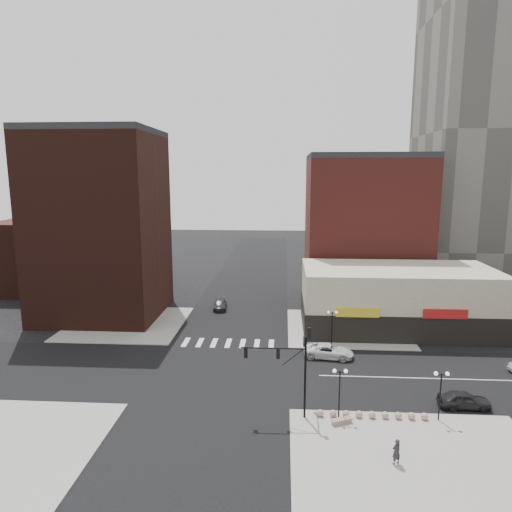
{
  "coord_description": "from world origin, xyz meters",
  "views": [
    {
      "loc": [
        6.39,
        -42.82,
        19.69
      ],
      "look_at": [
        3.35,
        5.73,
        11.0
      ],
      "focal_mm": 32.0,
      "sensor_mm": 36.0,
      "label": 1
    }
  ],
  "objects_px": {
    "street_lamp_se_b": "(441,383)",
    "dark_sedan_north": "(220,305)",
    "traffic_signal": "(293,359)",
    "dark_sedan_east": "(464,400)",
    "street_lamp_se_a": "(340,381)",
    "stone_bench": "(342,421)",
    "pedestrian": "(396,452)",
    "white_suv": "(329,351)",
    "street_lamp_ne": "(332,319)"
  },
  "relations": [
    {
      "from": "traffic_signal",
      "to": "street_lamp_ne",
      "type": "relative_size",
      "value": 1.87
    },
    {
      "from": "white_suv",
      "to": "dark_sedan_east",
      "type": "xyz_separation_m",
      "value": [
        10.53,
        -10.27,
        -0.01
      ]
    },
    {
      "from": "street_lamp_se_b",
      "to": "street_lamp_ne",
      "type": "distance_m",
      "value": 17.46
    },
    {
      "from": "traffic_signal",
      "to": "dark_sedan_north",
      "type": "relative_size",
      "value": 1.68
    },
    {
      "from": "dark_sedan_east",
      "to": "street_lamp_se_b",
      "type": "bearing_deg",
      "value": 129.66
    },
    {
      "from": "pedestrian",
      "to": "white_suv",
      "type": "bearing_deg",
      "value": -108.51
    },
    {
      "from": "dark_sedan_north",
      "to": "stone_bench",
      "type": "bearing_deg",
      "value": -70.69
    },
    {
      "from": "street_lamp_se_b",
      "to": "stone_bench",
      "type": "height_order",
      "value": "street_lamp_se_b"
    },
    {
      "from": "traffic_signal",
      "to": "dark_sedan_east",
      "type": "height_order",
      "value": "traffic_signal"
    },
    {
      "from": "pedestrian",
      "to": "stone_bench",
      "type": "bearing_deg",
      "value": -85.52
    },
    {
      "from": "stone_bench",
      "to": "street_lamp_se_b",
      "type": "bearing_deg",
      "value": -16.6
    },
    {
      "from": "dark_sedan_east",
      "to": "stone_bench",
      "type": "xyz_separation_m",
      "value": [
        -10.78,
        -3.39,
        -0.39
      ]
    },
    {
      "from": "street_lamp_ne",
      "to": "pedestrian",
      "type": "relative_size",
      "value": 2.25
    },
    {
      "from": "street_lamp_se_a",
      "to": "dark_sedan_east",
      "type": "bearing_deg",
      "value": 12.37
    },
    {
      "from": "white_suv",
      "to": "traffic_signal",
      "type": "bearing_deg",
      "value": 169.19
    },
    {
      "from": "dark_sedan_east",
      "to": "pedestrian",
      "type": "distance_m",
      "value": 11.39
    },
    {
      "from": "white_suv",
      "to": "street_lamp_se_a",
      "type": "bearing_deg",
      "value": -174.17
    },
    {
      "from": "dark_sedan_east",
      "to": "stone_bench",
      "type": "relative_size",
      "value": 2.34
    },
    {
      "from": "pedestrian",
      "to": "stone_bench",
      "type": "distance_m",
      "value": 5.9
    },
    {
      "from": "white_suv",
      "to": "pedestrian",
      "type": "relative_size",
      "value": 2.87
    },
    {
      "from": "street_lamp_se_b",
      "to": "white_suv",
      "type": "bearing_deg",
      "value": 121.06
    },
    {
      "from": "street_lamp_se_a",
      "to": "pedestrian",
      "type": "distance_m",
      "value": 7.15
    },
    {
      "from": "traffic_signal",
      "to": "street_lamp_se_a",
      "type": "distance_m",
      "value": 4.12
    },
    {
      "from": "dark_sedan_east",
      "to": "stone_bench",
      "type": "bearing_deg",
      "value": 107.63
    },
    {
      "from": "street_lamp_se_a",
      "to": "street_lamp_ne",
      "type": "relative_size",
      "value": 1.0
    },
    {
      "from": "street_lamp_se_b",
      "to": "white_suv",
      "type": "xyz_separation_m",
      "value": [
        -7.63,
        12.66,
        -2.55
      ]
    },
    {
      "from": "street_lamp_se_b",
      "to": "dark_sedan_north",
      "type": "xyz_separation_m",
      "value": [
        -22.02,
        30.03,
        -2.62
      ]
    },
    {
      "from": "traffic_signal",
      "to": "stone_bench",
      "type": "distance_m",
      "value": 6.15
    },
    {
      "from": "dark_sedan_north",
      "to": "traffic_signal",
      "type": "bearing_deg",
      "value": -76.24
    },
    {
      "from": "street_lamp_se_a",
      "to": "traffic_signal",
      "type": "bearing_deg",
      "value": 177.43
    },
    {
      "from": "street_lamp_ne",
      "to": "pedestrian",
      "type": "xyz_separation_m",
      "value": [
        2.2,
        -21.99,
        -2.25
      ]
    },
    {
      "from": "traffic_signal",
      "to": "dark_sedan_east",
      "type": "distance_m",
      "value": 15.42
    },
    {
      "from": "dark_sedan_east",
      "to": "stone_bench",
      "type": "distance_m",
      "value": 11.3
    },
    {
      "from": "white_suv",
      "to": "dark_sedan_east",
      "type": "relative_size",
      "value": 1.24
    },
    {
      "from": "pedestrian",
      "to": "street_lamp_ne",
      "type": "bearing_deg",
      "value": -111.41
    },
    {
      "from": "street_lamp_se_a",
      "to": "dark_sedan_north",
      "type": "xyz_separation_m",
      "value": [
        -14.02,
        30.03,
        -2.62
      ]
    },
    {
      "from": "street_lamp_se_a",
      "to": "stone_bench",
      "type": "distance_m",
      "value": 3.12
    },
    {
      "from": "traffic_signal",
      "to": "street_lamp_se_b",
      "type": "height_order",
      "value": "traffic_signal"
    },
    {
      "from": "pedestrian",
      "to": "street_lamp_se_b",
      "type": "bearing_deg",
      "value": -155.83
    },
    {
      "from": "street_lamp_se_a",
      "to": "dark_sedan_north",
      "type": "height_order",
      "value": "street_lamp_se_a"
    },
    {
      "from": "street_lamp_ne",
      "to": "stone_bench",
      "type": "distance_m",
      "value": 17.28
    },
    {
      "from": "street_lamp_se_a",
      "to": "stone_bench",
      "type": "relative_size",
      "value": 2.25
    },
    {
      "from": "dark_sedan_north",
      "to": "street_lamp_se_b",
      "type": "bearing_deg",
      "value": -58.95
    },
    {
      "from": "traffic_signal",
      "to": "white_suv",
      "type": "distance_m",
      "value": 13.82
    },
    {
      "from": "street_lamp_ne",
      "to": "street_lamp_se_b",
      "type": "bearing_deg",
      "value": -66.37
    },
    {
      "from": "dark_sedan_east",
      "to": "pedestrian",
      "type": "xyz_separation_m",
      "value": [
        -7.71,
        -8.38,
        0.31
      ]
    },
    {
      "from": "white_suv",
      "to": "pedestrian",
      "type": "height_order",
      "value": "pedestrian"
    },
    {
      "from": "dark_sedan_north",
      "to": "stone_bench",
      "type": "xyz_separation_m",
      "value": [
        14.15,
        -31.03,
        -0.33
      ]
    },
    {
      "from": "street_lamp_ne",
      "to": "dark_sedan_north",
      "type": "distance_m",
      "value": 20.72
    },
    {
      "from": "street_lamp_se_a",
      "to": "white_suv",
      "type": "distance_m",
      "value": 12.92
    }
  ]
}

